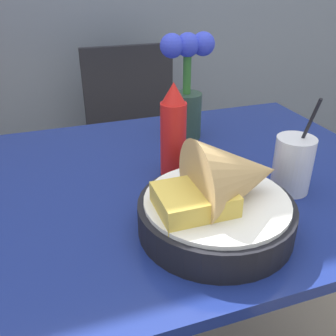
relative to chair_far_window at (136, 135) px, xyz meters
name	(u,v)px	position (x,y,z in m)	size (l,w,h in m)	color
dining_table	(144,219)	(-0.18, -0.79, 0.13)	(1.22, 0.79, 0.76)	navy
chair_far_window	(136,135)	(0.00, 0.00, 0.00)	(0.40, 0.40, 0.90)	black
food_basket	(222,199)	(-0.09, -1.01, 0.29)	(0.28, 0.28, 0.18)	black
ketchup_bottle	(173,132)	(-0.10, -0.78, 0.33)	(0.06, 0.06, 0.22)	red
drink_cup	(292,166)	(0.11, -0.93, 0.29)	(0.08, 0.08, 0.21)	silver
flower_vase	(187,86)	(0.00, -0.59, 0.38)	(0.15, 0.08, 0.29)	#2D4738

